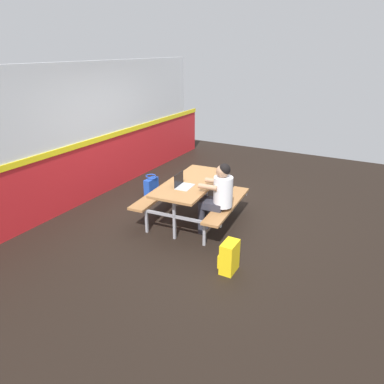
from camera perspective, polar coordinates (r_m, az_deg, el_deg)
ground_plane at (r=6.44m, az=1.10°, el=-3.85°), size 10.00×10.00×0.02m
accent_backdrop at (r=7.31m, az=-15.13°, el=9.01°), size 8.00×0.14×2.60m
picnic_table_main at (r=6.00m, az=-0.00°, el=0.20°), size 1.76×1.67×0.74m
student_nearer at (r=5.55m, az=4.24°, el=-0.24°), size 0.38×0.53×1.21m
laptop_silver at (r=5.70m, az=-1.51°, el=1.28°), size 0.34×0.24×0.22m
backpack_dark at (r=4.86m, az=5.97°, el=-10.36°), size 0.30×0.22×0.44m
tote_bag_bright at (r=7.28m, az=-6.57°, el=0.90°), size 0.34×0.21×0.43m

